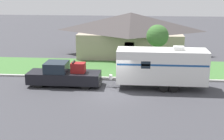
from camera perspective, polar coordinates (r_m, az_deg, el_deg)
ground_plane at (r=23.83m, az=0.33°, el=-4.26°), size 120.00×120.00×0.00m
curb_strip at (r=27.36m, az=0.99°, el=-1.49°), size 80.00×0.30×0.14m
lawn_strip at (r=30.88m, az=1.49°, el=0.38°), size 80.00×7.00×0.03m
house_across_street at (r=36.78m, az=3.42°, el=6.81°), size 12.42×8.19×4.88m
pickup_truck at (r=25.72m, az=-8.82°, el=-0.92°), size 6.00×2.02×2.05m
travel_trailer at (r=24.78m, az=9.06°, el=0.72°), size 8.14×2.21×3.42m
mailbox at (r=28.15m, az=16.67°, el=0.48°), size 0.48×0.20×1.41m
tree_in_yard at (r=29.66m, az=8.32°, el=6.14°), size 2.09×2.09×4.41m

